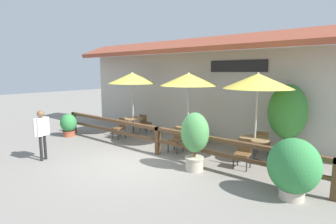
% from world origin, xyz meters
% --- Properties ---
extents(ground_plane, '(60.00, 60.00, 0.00)m').
position_xyz_m(ground_plane, '(0.00, 0.00, 0.00)').
color(ground_plane, gray).
extents(building_facade, '(14.28, 1.49, 4.23)m').
position_xyz_m(building_facade, '(0.00, 4.10, 2.17)').
color(building_facade, '#BCB7A8').
rests_on(building_facade, ground).
extents(patio_railing, '(10.40, 0.14, 0.95)m').
position_xyz_m(patio_railing, '(0.00, 1.05, 0.70)').
color(patio_railing, brown).
rests_on(patio_railing, ground).
extents(patio_umbrella_near, '(2.06, 2.06, 2.78)m').
position_xyz_m(patio_umbrella_near, '(-2.63, 2.41, 2.51)').
color(patio_umbrella_near, '#B7B2A8').
rests_on(patio_umbrella_near, ground).
extents(dining_table_near, '(0.89, 0.89, 0.77)m').
position_xyz_m(dining_table_near, '(-2.63, 2.41, 0.61)').
color(dining_table_near, olive).
rests_on(dining_table_near, ground).
extents(chair_near_streetside, '(0.45, 0.45, 0.85)m').
position_xyz_m(chair_near_streetside, '(-2.70, 1.71, 0.48)').
color(chair_near_streetside, brown).
rests_on(chair_near_streetside, ground).
extents(chair_near_wallside, '(0.46, 0.46, 0.85)m').
position_xyz_m(chair_near_wallside, '(-2.59, 3.10, 0.48)').
color(chair_near_wallside, brown).
rests_on(chair_near_wallside, ground).
extents(patio_umbrella_middle, '(2.06, 2.06, 2.78)m').
position_xyz_m(patio_umbrella_middle, '(0.28, 2.43, 2.51)').
color(patio_umbrella_middle, '#B7B2A8').
rests_on(patio_umbrella_middle, ground).
extents(dining_table_middle, '(0.89, 0.89, 0.77)m').
position_xyz_m(dining_table_middle, '(0.28, 2.43, 0.61)').
color(dining_table_middle, olive).
rests_on(dining_table_middle, ground).
extents(chair_middle_streetside, '(0.44, 0.44, 0.85)m').
position_xyz_m(chair_middle_streetside, '(0.33, 1.69, 0.48)').
color(chair_middle_streetside, brown).
rests_on(chair_middle_streetside, ground).
extents(chair_middle_wallside, '(0.49, 0.49, 0.85)m').
position_xyz_m(chair_middle_wallside, '(0.29, 3.17, 0.48)').
color(chair_middle_wallside, brown).
rests_on(chair_middle_wallside, ground).
extents(patio_umbrella_far, '(2.06, 2.06, 2.78)m').
position_xyz_m(patio_umbrella_far, '(2.83, 2.38, 2.51)').
color(patio_umbrella_far, '#B7B2A8').
rests_on(patio_umbrella_far, ground).
extents(dining_table_far, '(0.89, 0.89, 0.77)m').
position_xyz_m(dining_table_far, '(2.83, 2.38, 0.61)').
color(dining_table_far, olive).
rests_on(dining_table_far, ground).
extents(chair_far_streetside, '(0.47, 0.47, 0.85)m').
position_xyz_m(chair_far_streetside, '(2.77, 1.66, 0.48)').
color(chair_far_streetside, brown).
rests_on(chair_far_streetside, ground).
extents(chair_far_wallside, '(0.49, 0.49, 0.85)m').
position_xyz_m(chair_far_wallside, '(2.83, 3.10, 0.48)').
color(chair_far_wallside, brown).
rests_on(chair_far_wallside, ground).
extents(potted_plant_tall_tropical, '(0.74, 0.67, 0.99)m').
position_xyz_m(potted_plant_tall_tropical, '(-4.69, 0.51, 0.52)').
color(potted_plant_tall_tropical, '#9E4C33').
rests_on(potted_plant_tall_tropical, ground).
extents(potted_plant_entrance_palm, '(0.82, 0.74, 1.67)m').
position_xyz_m(potted_plant_entrance_palm, '(1.78, 0.61, 0.98)').
color(potted_plant_entrance_palm, '#B7AD99').
rests_on(potted_plant_entrance_palm, ground).
extents(potted_plant_broad_leaf, '(1.12, 1.00, 1.38)m').
position_xyz_m(potted_plant_broad_leaf, '(4.39, 0.55, 0.73)').
color(potted_plant_broad_leaf, '#B7AD99').
rests_on(potted_plant_broad_leaf, ground).
extents(potted_plant_small_flowering, '(1.21, 1.09, 2.40)m').
position_xyz_m(potted_plant_small_flowering, '(3.42, 3.55, 1.46)').
color(potted_plant_small_flowering, '#B7AD99').
rests_on(potted_plant_small_flowering, ground).
extents(pedestrian, '(0.31, 0.54, 1.60)m').
position_xyz_m(pedestrian, '(-2.44, -1.68, 1.03)').
color(pedestrian, black).
rests_on(pedestrian, ground).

